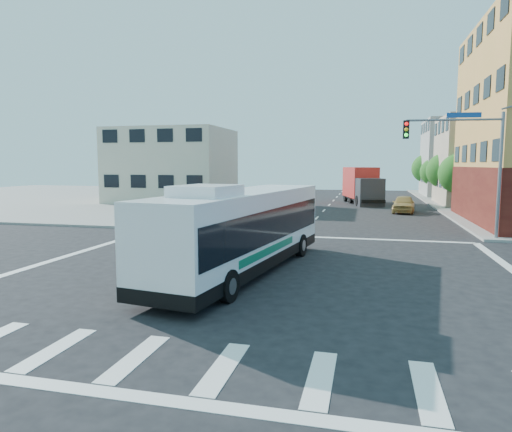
# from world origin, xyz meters

# --- Properties ---
(ground) EXTENTS (120.00, 120.00, 0.00)m
(ground) POSITION_xyz_m (0.00, 0.00, 0.00)
(ground) COLOR black
(ground) RESTS_ON ground
(sidewalk_nw) EXTENTS (50.00, 50.00, 0.15)m
(sidewalk_nw) POSITION_xyz_m (-35.00, 35.00, 0.07)
(sidewalk_nw) COLOR gray
(sidewalk_nw) RESTS_ON ground
(building_east_near) EXTENTS (12.06, 10.06, 9.00)m
(building_east_near) POSITION_xyz_m (16.98, 33.98, 4.51)
(building_east_near) COLOR #BAA88E
(building_east_near) RESTS_ON ground
(building_east_far) EXTENTS (12.06, 10.06, 10.00)m
(building_east_far) POSITION_xyz_m (16.98, 47.98, 5.01)
(building_east_far) COLOR #A1A29C
(building_east_far) RESTS_ON ground
(building_west) EXTENTS (12.06, 10.06, 8.00)m
(building_west) POSITION_xyz_m (-17.02, 29.98, 4.01)
(building_west) COLOR beige
(building_west) RESTS_ON ground
(signal_mast_ne) EXTENTS (7.91, 1.13, 8.07)m
(signal_mast_ne) POSITION_xyz_m (9.08, 10.62, 4.98)
(signal_mast_ne) COLOR slate
(signal_mast_ne) RESTS_ON ground
(street_tree_a) EXTENTS (3.60, 3.60, 5.53)m
(street_tree_a) POSITION_xyz_m (11.90, 27.92, 3.59)
(street_tree_a) COLOR #332012
(street_tree_a) RESTS_ON ground
(street_tree_b) EXTENTS (3.80, 3.80, 5.79)m
(street_tree_b) POSITION_xyz_m (11.90, 35.92, 3.75)
(street_tree_b) COLOR #332012
(street_tree_b) RESTS_ON ground
(street_tree_c) EXTENTS (3.40, 3.40, 5.29)m
(street_tree_c) POSITION_xyz_m (11.90, 43.92, 3.46)
(street_tree_c) COLOR #332012
(street_tree_c) RESTS_ON ground
(street_tree_d) EXTENTS (4.00, 4.00, 6.03)m
(street_tree_d) POSITION_xyz_m (11.90, 51.92, 3.88)
(street_tree_d) COLOR #332012
(street_tree_d) RESTS_ON ground
(transit_bus) EXTENTS (4.28, 12.10, 3.51)m
(transit_bus) POSITION_xyz_m (-0.82, 0.23, 1.72)
(transit_bus) COLOR black
(transit_bus) RESTS_ON ground
(box_truck) EXTENTS (4.57, 8.96, 3.88)m
(box_truck) POSITION_xyz_m (3.26, 33.41, 1.88)
(box_truck) COLOR #2A2B30
(box_truck) RESTS_ON ground
(parked_car) EXTENTS (2.29, 4.60, 1.51)m
(parked_car) POSITION_xyz_m (6.91, 24.96, 0.75)
(parked_car) COLOR tan
(parked_car) RESTS_ON ground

